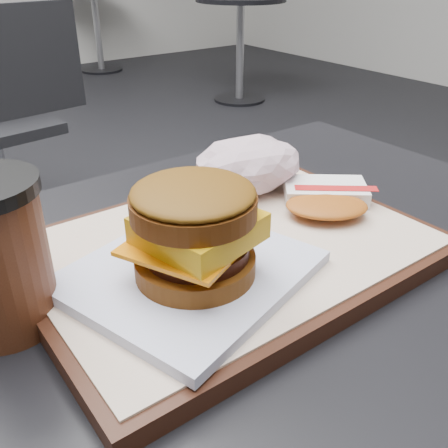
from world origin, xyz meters
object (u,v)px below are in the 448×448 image
at_px(serving_tray, 229,249).
at_px(breakfast_sandwich, 193,241).
at_px(neighbor_chair, 5,111).
at_px(customer_table, 248,409).
at_px(hash_brown, 326,198).
at_px(crumpled_wrapper, 249,164).

height_order(serving_tray, breakfast_sandwich, breakfast_sandwich).
relative_size(serving_tray, breakfast_sandwich, 1.65).
bearing_deg(neighbor_chair, serving_tray, -96.61).
bearing_deg(customer_table, neighbor_chair, 83.65).
bearing_deg(customer_table, serving_tray, 96.40).
relative_size(customer_table, serving_tray, 2.11).
relative_size(breakfast_sandwich, hash_brown, 1.70).
relative_size(customer_table, breakfast_sandwich, 3.47).
distance_m(customer_table, breakfast_sandwich, 0.25).
height_order(breakfast_sandwich, neighbor_chair, breakfast_sandwich).
bearing_deg(breakfast_sandwich, customer_table, 2.41).
relative_size(serving_tray, hash_brown, 2.81).
bearing_deg(breakfast_sandwich, crumpled_wrapper, 37.50).
bearing_deg(customer_table, breakfast_sandwich, -177.59).
distance_m(customer_table, serving_tray, 0.20).
xyz_separation_m(hash_brown, crumpled_wrapper, (-0.03, 0.09, 0.02)).
bearing_deg(serving_tray, hash_brown, -1.70).
height_order(crumpled_wrapper, neighbor_chair, neighbor_chair).
height_order(serving_tray, crumpled_wrapper, crumpled_wrapper).
bearing_deg(serving_tray, neighbor_chair, 83.39).
bearing_deg(neighbor_chair, crumpled_wrapper, -93.51).
distance_m(customer_table, neighbor_chair, 1.69).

